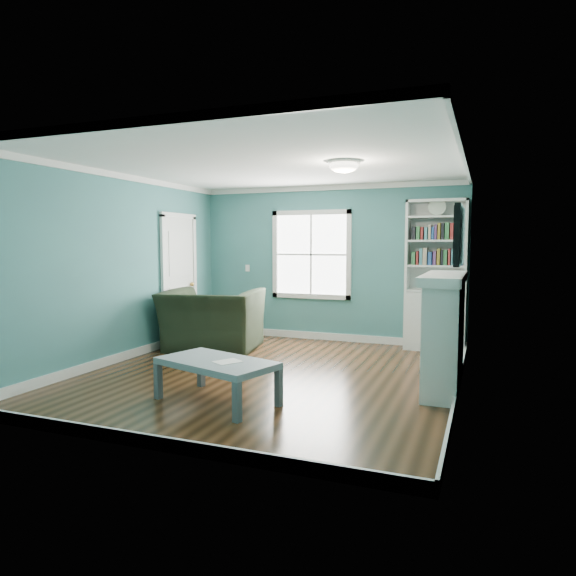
% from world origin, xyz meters
% --- Properties ---
extents(floor, '(5.00, 5.00, 0.00)m').
position_xyz_m(floor, '(0.00, 0.00, 0.00)').
color(floor, black).
rests_on(floor, ground).
extents(room_walls, '(5.00, 5.00, 5.00)m').
position_xyz_m(room_walls, '(0.00, 0.00, 1.58)').
color(room_walls, '#3D7276').
rests_on(room_walls, ground).
extents(trim, '(4.50, 5.00, 2.60)m').
position_xyz_m(trim, '(0.00, 0.00, 1.24)').
color(trim, white).
rests_on(trim, ground).
extents(window, '(1.40, 0.06, 1.50)m').
position_xyz_m(window, '(-0.30, 2.49, 1.45)').
color(window, white).
rests_on(window, room_walls).
extents(bookshelf, '(0.90, 0.35, 2.31)m').
position_xyz_m(bookshelf, '(1.77, 2.30, 0.92)').
color(bookshelf, silver).
rests_on(bookshelf, ground).
extents(fireplace, '(0.44, 1.58, 1.30)m').
position_xyz_m(fireplace, '(2.08, 0.20, 0.64)').
color(fireplace, black).
rests_on(fireplace, ground).
extents(tv, '(0.06, 1.10, 0.65)m').
position_xyz_m(tv, '(2.20, 0.20, 1.72)').
color(tv, black).
rests_on(tv, fireplace).
extents(door, '(0.12, 0.98, 2.17)m').
position_xyz_m(door, '(-2.22, 1.40, 1.07)').
color(door, silver).
rests_on(door, ground).
extents(ceiling_fixture, '(0.38, 0.38, 0.15)m').
position_xyz_m(ceiling_fixture, '(0.90, 0.10, 2.55)').
color(ceiling_fixture, white).
rests_on(ceiling_fixture, room_walls).
extents(light_switch, '(0.08, 0.01, 0.12)m').
position_xyz_m(light_switch, '(-1.50, 2.48, 1.20)').
color(light_switch, white).
rests_on(light_switch, room_walls).
extents(recliner, '(1.55, 1.15, 1.24)m').
position_xyz_m(recliner, '(-1.45, 1.11, 0.62)').
color(recliner, black).
rests_on(recliner, ground).
extents(coffee_table, '(1.37, 1.00, 0.45)m').
position_xyz_m(coffee_table, '(-0.07, -1.22, 0.39)').
color(coffee_table, '#495258').
rests_on(coffee_table, ground).
extents(paper_sheet, '(0.31, 0.33, 0.00)m').
position_xyz_m(paper_sheet, '(0.07, -1.25, 0.45)').
color(paper_sheet, white).
rests_on(paper_sheet, coffee_table).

